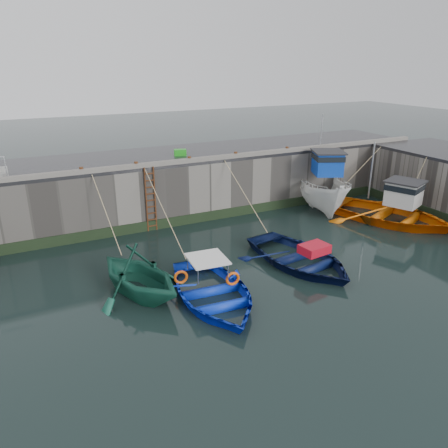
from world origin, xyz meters
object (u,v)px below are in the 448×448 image
boat_near_white (140,294)px  boat_far_white (323,190)px  boat_near_blue (213,299)px  bollard_b (136,165)px  bollard_c (189,159)px  ladder (151,200)px  boat_near_navy (299,264)px  bollard_d (236,154)px  bollard_e (287,149)px  boat_far_orange (390,213)px  bollard_a (81,170)px  fish_crate (180,152)px

boat_near_white → boat_far_white: 13.15m
boat_near_blue → bollard_b: size_ratio=18.53×
bollard_c → ladder: bearing=-171.3°
boat_near_blue → boat_near_navy: (4.40, 0.99, 0.00)m
boat_near_navy → bollard_d: size_ratio=19.07×
boat_near_navy → bollard_c: (-2.07, 6.69, 3.30)m
bollard_e → boat_near_white: bearing=-149.2°
boat_far_orange → bollard_a: 15.48m
boat_far_white → bollard_b: 10.59m
boat_near_blue → bollard_b: (-0.37, 7.68, 3.30)m
boat_near_blue → ladder: bearing=93.5°
bollard_a → boat_near_navy: bearing=-42.6°
boat_near_white → boat_near_blue: (2.20, -1.52, 0.00)m
boat_far_white → bollard_a: 13.03m
ladder → boat_near_white: (-2.33, -5.82, -1.59)m
bollard_a → bollard_b: bearing=0.0°
boat_far_white → bollard_b: bearing=-162.3°
boat_near_white → boat_near_navy: (6.60, -0.53, 0.00)m
bollard_b → bollard_d: bearing=0.0°
fish_crate → bollard_e: size_ratio=2.27×
bollard_d → boat_near_white: bearing=-139.2°
bollard_c → bollard_d: (2.60, 0.00, 0.00)m
boat_far_white → bollard_c: 7.99m
boat_far_orange → bollard_c: bearing=131.4°
boat_far_orange → bollard_e: bearing=105.1°
boat_near_blue → bollard_a: size_ratio=18.53×
bollard_a → fish_crate: bearing=17.4°
bollard_b → bollard_c: same height
bollard_b → bollard_e: same height
boat_far_orange → fish_crate: size_ratio=12.33×
boat_near_navy → boat_far_white: size_ratio=0.80×
fish_crate → bollard_b: 3.31m
boat_far_white → boat_near_white: bearing=-133.5°
ladder → bollard_d: size_ratio=11.43×
boat_far_orange → bollard_b: (-12.02, 4.54, 2.87)m
ladder → boat_far_orange: size_ratio=0.41×
boat_near_white → bollard_d: size_ratio=14.78×
ladder → bollard_c: bollard_c is taller
bollard_e → bollard_a: bearing=180.0°
bollard_c → bollard_d: bearing=0.0°
ladder → bollard_d: bollard_d is taller
boat_near_white → bollard_c: bollard_c is taller
fish_crate → bollard_d: fish_crate is taller
boat_near_white → boat_near_blue: bearing=-54.6°
boat_near_blue → boat_near_navy: 4.51m
boat_far_white → bollard_c: bearing=-164.5°
boat_near_navy → ladder: bearing=116.5°
boat_near_white → bollard_a: bearing=76.2°
bollard_e → bollard_b: bearing=180.0°
ladder → fish_crate: 3.55m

